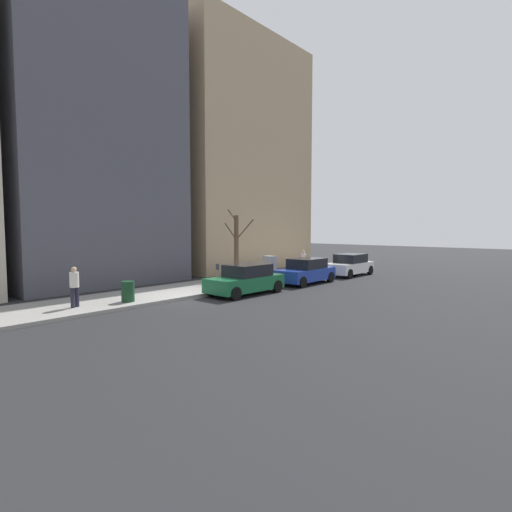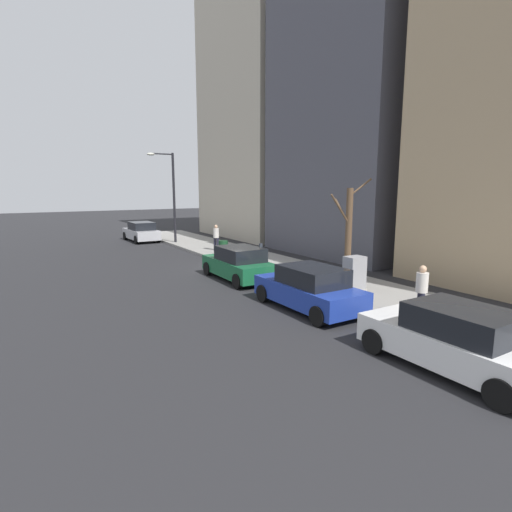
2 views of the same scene
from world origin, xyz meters
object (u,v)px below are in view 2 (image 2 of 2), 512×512
object	(u,v)px
pedestrian_near_meter	(422,288)
office_block_center	(374,108)
trash_bin	(223,248)
utility_box	(354,275)
streetlamp	(170,190)
office_tower_right	(281,103)
parked_car_white	(455,339)
parked_car_green	(239,264)
parked_car_silver	(141,232)
bare_tree	(348,232)
parked_car_blue	(309,289)
parking_meter	(261,254)
pedestrian_midblock	(216,236)

from	to	relation	value
pedestrian_near_meter	office_block_center	xyz separation A→B (m)	(9.60, 11.21, 8.06)
trash_bin	office_block_center	distance (m)	13.09
utility_box	streetlamp	size ratio (longest dim) A/B	0.22
utility_box	office_tower_right	size ratio (longest dim) A/B	0.06
utility_box	parked_car_white	bearing A→B (deg)	-114.11
parked_car_white	parked_car_green	xyz separation A→B (m)	(0.22, 10.64, 0.00)
office_tower_right	parked_car_silver	bearing A→B (deg)	172.89
parked_car_white	bare_tree	bearing A→B (deg)	62.66
parked_car_blue	bare_tree	distance (m)	4.59
parked_car_blue	utility_box	bearing A→B (deg)	8.29
utility_box	pedestrian_near_meter	xyz separation A→B (m)	(-0.38, -3.23, 0.24)
bare_tree	office_block_center	bearing A→B (deg)	38.22
trash_bin	pedestrian_near_meter	distance (m)	13.62
streetlamp	pedestrian_near_meter	xyz separation A→B (m)	(0.64, -20.90, -2.93)
utility_box	trash_bin	xyz separation A→B (m)	(-0.40, 10.38, -0.25)
streetlamp	parked_car_silver	bearing A→B (deg)	115.58
parking_meter	parked_car_white	bearing A→B (deg)	-98.80
streetlamp	bare_tree	xyz separation A→B (m)	(2.31, -15.94, -1.76)
pedestrian_near_meter	parked_car_white	bearing A→B (deg)	-2.17
parked_car_white	parked_car_silver	world-z (taller)	same
parked_car_white	office_block_center	size ratio (longest dim) A/B	0.23
utility_box	streetlamp	distance (m)	17.98
pedestrian_near_meter	pedestrian_midblock	distance (m)	15.71
pedestrian_midblock	utility_box	bearing A→B (deg)	-23.28
parked_car_blue	trash_bin	size ratio (longest dim) A/B	4.68
parked_car_silver	pedestrian_near_meter	distance (m)	24.00
utility_box	bare_tree	world-z (taller)	bare_tree
streetlamp	parked_car_blue	bearing A→B (deg)	-94.67
office_block_center	parked_car_white	bearing A→B (deg)	-130.65
trash_bin	pedestrian_midblock	size ratio (longest dim) A/B	0.54
parked_car_white	streetlamp	size ratio (longest dim) A/B	0.65
parked_car_white	parking_meter	xyz separation A→B (m)	(1.73, 11.19, 0.24)
bare_tree	office_block_center	size ratio (longest dim) A/B	0.24
parked_car_silver	pedestrian_midblock	xyz separation A→B (m)	(2.59, -8.21, 0.35)
utility_box	office_block_center	bearing A→B (deg)	40.86
parking_meter	parked_car_green	bearing A→B (deg)	-160.27
parked_car_blue	utility_box	xyz separation A→B (m)	(2.49, 0.38, 0.11)
parked_car_silver	office_tower_right	size ratio (longest dim) A/B	0.19
parked_car_blue	bare_tree	xyz separation A→B (m)	(3.78, 2.11, 1.52)
parked_car_silver	bare_tree	size ratio (longest dim) A/B	0.96
utility_box	bare_tree	bearing A→B (deg)	53.28
parked_car_silver	office_block_center	size ratio (longest dim) A/B	0.23
parked_car_green	streetlamp	size ratio (longest dim) A/B	0.65
parking_meter	parked_car_blue	bearing A→B (deg)	-105.81
utility_box	parked_car_silver	bearing A→B (deg)	96.77
trash_bin	bare_tree	bearing A→B (deg)	-78.93
streetlamp	office_tower_right	distance (m)	13.12
trash_bin	office_block_center	xyz separation A→B (m)	(9.62, -2.41, 8.55)
pedestrian_near_meter	trash_bin	bearing A→B (deg)	-141.13
streetlamp	office_tower_right	size ratio (longest dim) A/B	0.28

